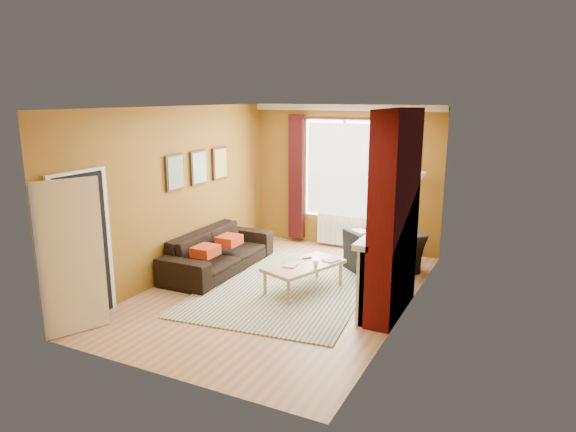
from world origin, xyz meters
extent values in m
plane|color=#996A45|center=(0.00, 0.00, 0.00)|extent=(5.50, 5.50, 0.00)
cube|color=brown|center=(0.00, 2.75, 1.40)|extent=(3.80, 0.02, 2.80)
cube|color=brown|center=(0.00, -2.75, 1.40)|extent=(3.80, 0.02, 2.80)
cube|color=brown|center=(1.90, 0.00, 1.40)|extent=(0.02, 5.50, 2.80)
cube|color=brown|center=(-1.90, 0.00, 1.40)|extent=(0.02, 5.50, 2.80)
cube|color=white|center=(0.00, 0.00, 2.80)|extent=(3.80, 5.50, 0.01)
cube|color=#4A0A0A|center=(1.72, 0.00, 1.40)|extent=(0.35, 1.40, 2.80)
cube|color=silver|center=(1.53, 0.00, 0.55)|extent=(0.12, 1.30, 1.10)
cube|color=silver|center=(1.48, 0.00, 1.08)|extent=(0.22, 1.40, 0.08)
cube|color=silver|center=(1.51, -0.58, 0.52)|extent=(0.16, 0.14, 1.04)
cube|color=silver|center=(1.51, 0.58, 0.52)|extent=(0.16, 0.14, 1.04)
cube|color=black|center=(1.56, 0.00, 0.45)|extent=(0.06, 0.80, 0.90)
cube|color=black|center=(1.54, 0.00, 0.03)|extent=(0.20, 1.00, 0.06)
cube|color=silver|center=(1.49, -0.35, 1.20)|extent=(0.03, 0.12, 0.16)
cube|color=#321D13|center=(1.49, -0.10, 1.19)|extent=(0.03, 0.10, 0.14)
cylinder|color=#321D13|center=(1.49, 0.15, 1.18)|extent=(0.10, 0.10, 0.12)
cube|color=#321D13|center=(1.53, 0.00, 1.85)|extent=(0.03, 0.60, 0.75)
cube|color=#A38B37|center=(1.51, 0.00, 1.85)|extent=(0.01, 0.52, 0.66)
cube|color=silver|center=(0.00, 2.71, 2.74)|extent=(3.80, 0.08, 0.12)
cube|color=white|center=(0.00, 2.72, 1.55)|extent=(1.60, 0.04, 1.90)
cube|color=silver|center=(0.00, 2.68, 1.55)|extent=(1.50, 0.02, 1.80)
cube|color=silver|center=(0.00, 2.70, 1.55)|extent=(0.06, 0.04, 1.90)
cube|color=#370C0D|center=(-0.98, 2.63, 1.35)|extent=(0.30, 0.16, 2.50)
cube|color=#370C0D|center=(0.98, 2.63, 1.35)|extent=(0.30, 0.16, 2.50)
cylinder|color=#321D13|center=(0.00, 2.63, 2.55)|extent=(2.30, 0.05, 0.05)
cube|color=silver|center=(0.00, 2.65, 0.35)|extent=(1.00, 0.10, 0.60)
cube|color=silver|center=(-0.45, 2.59, 0.35)|extent=(0.04, 0.03, 0.56)
cube|color=silver|center=(-0.34, 2.59, 0.35)|extent=(0.04, 0.03, 0.56)
cube|color=silver|center=(-0.23, 2.59, 0.35)|extent=(0.04, 0.03, 0.56)
cube|color=silver|center=(-0.12, 2.59, 0.35)|extent=(0.04, 0.03, 0.56)
cube|color=silver|center=(-0.01, 2.59, 0.35)|extent=(0.04, 0.03, 0.56)
cube|color=silver|center=(0.10, 2.59, 0.35)|extent=(0.04, 0.03, 0.56)
cube|color=silver|center=(0.21, 2.59, 0.35)|extent=(0.04, 0.03, 0.56)
cube|color=silver|center=(0.32, 2.59, 0.35)|extent=(0.04, 0.03, 0.56)
cube|color=silver|center=(0.43, 2.59, 0.35)|extent=(0.04, 0.03, 0.56)
cube|color=#321D13|center=(-1.87, -0.10, 1.75)|extent=(0.04, 0.44, 0.58)
cube|color=#B7CD30|center=(-1.84, -0.10, 1.75)|extent=(0.01, 0.38, 0.52)
cube|color=#321D13|center=(-1.87, 0.55, 1.75)|extent=(0.04, 0.44, 0.58)
cube|color=#339B5B|center=(-1.84, 0.55, 1.75)|extent=(0.01, 0.38, 0.52)
cube|color=#321D13|center=(-1.87, 1.20, 1.75)|extent=(0.04, 0.44, 0.58)
cube|color=#BE842F|center=(-1.84, 1.20, 1.75)|extent=(0.01, 0.38, 0.52)
cube|color=silver|center=(-1.88, -2.05, 1.00)|extent=(0.05, 0.94, 2.06)
cube|color=black|center=(-1.85, -2.05, 1.00)|extent=(0.02, 0.80, 1.98)
cube|color=silver|center=(-1.68, -2.41, 1.00)|extent=(0.37, 0.74, 1.98)
imported|color=#447735|center=(1.49, 0.45, 1.26)|extent=(0.14, 0.10, 0.27)
cube|color=#A72A0D|center=(-1.27, -0.17, 0.53)|extent=(0.34, 0.40, 0.16)
cube|color=#A72A0D|center=(-1.27, 0.53, 0.53)|extent=(0.34, 0.40, 0.16)
cube|color=#334B8D|center=(-0.01, 0.20, 0.01)|extent=(2.82, 3.65, 0.02)
imported|color=black|center=(-1.42, 0.43, 0.34)|extent=(0.97, 2.37, 0.69)
imported|color=black|center=(1.16, 1.58, 0.36)|extent=(1.45, 1.47, 0.72)
cube|color=tan|center=(0.29, 0.21, 0.40)|extent=(1.04, 1.42, 0.05)
cylinder|color=tan|center=(-0.15, -0.24, 0.19)|extent=(0.07, 0.07, 0.37)
cylinder|color=tan|center=(0.34, -0.42, 0.19)|extent=(0.07, 0.07, 0.37)
cylinder|color=tan|center=(0.25, 0.84, 0.19)|extent=(0.07, 0.07, 0.37)
cylinder|color=tan|center=(0.73, 0.67, 0.19)|extent=(0.07, 0.07, 0.37)
cylinder|color=#A37A46|center=(0.46, 2.33, 0.23)|extent=(0.48, 0.48, 0.47)
cylinder|color=black|center=(1.53, 2.40, 0.02)|extent=(0.28, 0.28, 0.03)
cylinder|color=black|center=(1.53, 2.40, 0.79)|extent=(0.03, 0.03, 1.52)
cone|color=beige|center=(1.53, 2.40, 1.56)|extent=(0.28, 0.28, 0.18)
imported|color=#999999|center=(0.06, 0.03, 0.44)|extent=(0.20, 0.26, 0.02)
imported|color=#999999|center=(0.52, 0.60, 0.44)|extent=(0.28, 0.32, 0.02)
imported|color=#999999|center=(0.52, 0.15, 0.47)|extent=(0.13, 0.13, 0.09)
cube|color=black|center=(0.23, 0.48, 0.44)|extent=(0.13, 0.15, 0.02)
camera|label=1|loc=(3.41, -6.65, 2.96)|focal=32.00mm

